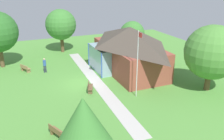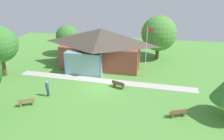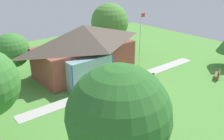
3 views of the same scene
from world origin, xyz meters
TOP-DOWN VIEW (x-y plane):
  - ground_plane at (0.00, 0.00)m, footprint 44.00×44.00m
  - pavilion at (-1.48, 5.87)m, footprint 11.23×6.80m
  - footpath at (0.00, 1.41)m, footprint 21.45×1.85m
  - flagpole at (4.71, 3.73)m, footprint 0.64×0.08m
  - bench_lawn_far_right at (8.10, -4.24)m, footprint 1.55×1.01m
  - bench_rear_near_path at (2.03, 0.09)m, footprint 1.56×0.94m
  - bench_front_left at (-5.96, -5.29)m, footprint 1.53×1.11m
  - visitor_strolling_lawn at (-4.81, -3.17)m, footprint 0.34×0.34m
  - tree_behind_pavilion_left at (-7.75, 9.62)m, footprint 3.51×3.51m
  - tree_behind_pavilion_right at (6.09, 10.82)m, footprint 5.14×5.14m

SIDE VIEW (x-z plane):
  - ground_plane at x=0.00m, z-range 0.00..0.00m
  - footpath at x=0.00m, z-range 0.00..0.03m
  - bench_lawn_far_right at x=8.10m, z-range -0.02..0.82m
  - bench_rear_near_path at x=2.03m, z-range -0.02..0.82m
  - bench_front_left at x=-5.96m, z-range -0.02..0.82m
  - visitor_strolling_lawn at x=-4.81m, z-range 0.15..1.89m
  - pavilion at x=-1.48m, z-range 0.11..5.36m
  - tree_behind_pavilion_left at x=-7.75m, z-range 0.58..5.28m
  - flagpole at x=4.71m, z-range 0.30..6.48m
  - tree_behind_pavilion_right at x=6.09m, z-range 0.61..7.01m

